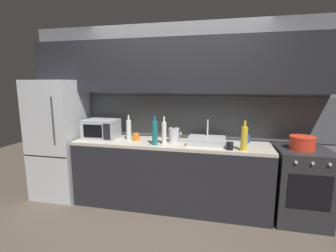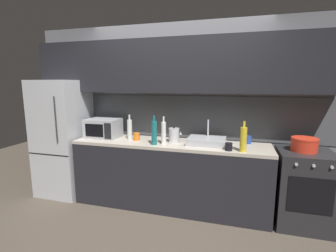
{
  "view_description": "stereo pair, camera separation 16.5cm",
  "coord_description": "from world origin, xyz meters",
  "px_view_note": "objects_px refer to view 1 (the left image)",
  "views": [
    {
      "loc": [
        0.67,
        -2.18,
        1.67
      ],
      "look_at": [
        -0.02,
        0.9,
        1.12
      ],
      "focal_mm": 26.01,
      "sensor_mm": 36.0,
      "label": 1
    },
    {
      "loc": [
        0.83,
        -2.14,
        1.67
      ],
      "look_at": [
        -0.02,
        0.9,
        1.12
      ],
      "focal_mm": 26.01,
      "sensor_mm": 36.0,
      "label": 2
    }
  ],
  "objects_px": {
    "refrigerator": "(60,139)",
    "wine_bottle_white": "(164,133)",
    "wine_bottle_clear": "(129,129)",
    "kettle": "(174,135)",
    "cooking_pot": "(302,143)",
    "wine_bottle_yellow": "(244,138)",
    "microwave": "(101,129)",
    "mug_dark": "(230,146)",
    "mug_orange": "(136,137)",
    "wine_bottle_teal": "(155,133)",
    "oven_range": "(301,185)",
    "mug_blue": "(247,139)"
  },
  "relations": [
    {
      "from": "refrigerator",
      "to": "wine_bottle_white",
      "type": "relative_size",
      "value": 4.78
    },
    {
      "from": "wine_bottle_clear",
      "to": "kettle",
      "type": "bearing_deg",
      "value": 0.04
    },
    {
      "from": "kettle",
      "to": "cooking_pot",
      "type": "distance_m",
      "value": 1.55
    },
    {
      "from": "wine_bottle_yellow",
      "to": "cooking_pot",
      "type": "bearing_deg",
      "value": 17.52
    },
    {
      "from": "microwave",
      "to": "mug_dark",
      "type": "distance_m",
      "value": 1.78
    },
    {
      "from": "kettle",
      "to": "wine_bottle_white",
      "type": "distance_m",
      "value": 0.18
    },
    {
      "from": "wine_bottle_yellow",
      "to": "wine_bottle_white",
      "type": "xyz_separation_m",
      "value": [
        -0.98,
        0.09,
        0.0
      ]
    },
    {
      "from": "microwave",
      "to": "mug_orange",
      "type": "xyz_separation_m",
      "value": [
        0.53,
        -0.03,
        -0.09
      ]
    },
    {
      "from": "kettle",
      "to": "wine_bottle_teal",
      "type": "xyz_separation_m",
      "value": [
        -0.21,
        -0.21,
        0.06
      ]
    },
    {
      "from": "refrigerator",
      "to": "oven_range",
      "type": "xyz_separation_m",
      "value": [
        3.31,
        -0.0,
        -0.41
      ]
    },
    {
      "from": "wine_bottle_yellow",
      "to": "wine_bottle_white",
      "type": "relative_size",
      "value": 0.98
    },
    {
      "from": "mug_orange",
      "to": "mug_dark",
      "type": "relative_size",
      "value": 1.09
    },
    {
      "from": "kettle",
      "to": "mug_blue",
      "type": "distance_m",
      "value": 0.97
    },
    {
      "from": "wine_bottle_white",
      "to": "mug_dark",
      "type": "distance_m",
      "value": 0.83
    },
    {
      "from": "wine_bottle_white",
      "to": "mug_dark",
      "type": "relative_size",
      "value": 3.94
    },
    {
      "from": "kettle",
      "to": "wine_bottle_clear",
      "type": "relative_size",
      "value": 0.61
    },
    {
      "from": "wine_bottle_yellow",
      "to": "wine_bottle_clear",
      "type": "bearing_deg",
      "value": 171.15
    },
    {
      "from": "kettle",
      "to": "oven_range",
      "type": "bearing_deg",
      "value": -0.84
    },
    {
      "from": "wine_bottle_clear",
      "to": "mug_orange",
      "type": "xyz_separation_m",
      "value": [
        0.11,
        -0.03,
        -0.09
      ]
    },
    {
      "from": "microwave",
      "to": "wine_bottle_yellow",
      "type": "xyz_separation_m",
      "value": [
        1.92,
        -0.23,
        0.01
      ]
    },
    {
      "from": "oven_range",
      "to": "mug_orange",
      "type": "xyz_separation_m",
      "value": [
        -2.11,
        -0.01,
        0.5
      ]
    },
    {
      "from": "microwave",
      "to": "wine_bottle_clear",
      "type": "relative_size",
      "value": 1.33
    },
    {
      "from": "wine_bottle_yellow",
      "to": "mug_orange",
      "type": "height_order",
      "value": "wine_bottle_yellow"
    },
    {
      "from": "mug_blue",
      "to": "cooking_pot",
      "type": "bearing_deg",
      "value": -18.23
    },
    {
      "from": "wine_bottle_white",
      "to": "wine_bottle_clear",
      "type": "xyz_separation_m",
      "value": [
        -0.54,
        0.14,
        -0.01
      ]
    },
    {
      "from": "wine_bottle_teal",
      "to": "mug_blue",
      "type": "bearing_deg",
      "value": 18.35
    },
    {
      "from": "mug_blue",
      "to": "cooking_pot",
      "type": "xyz_separation_m",
      "value": [
        0.61,
        -0.2,
        0.03
      ]
    },
    {
      "from": "cooking_pot",
      "to": "wine_bottle_white",
      "type": "bearing_deg",
      "value": -175.77
    },
    {
      "from": "mug_blue",
      "to": "wine_bottle_clear",
      "type": "bearing_deg",
      "value": -173.58
    },
    {
      "from": "microwave",
      "to": "wine_bottle_teal",
      "type": "relative_size",
      "value": 1.23
    },
    {
      "from": "wine_bottle_yellow",
      "to": "mug_blue",
      "type": "distance_m",
      "value": 0.43
    },
    {
      "from": "mug_dark",
      "to": "wine_bottle_clear",
      "type": "bearing_deg",
      "value": 170.37
    },
    {
      "from": "refrigerator",
      "to": "microwave",
      "type": "xyz_separation_m",
      "value": [
        0.68,
        0.02,
        0.18
      ]
    },
    {
      "from": "kettle",
      "to": "mug_blue",
      "type": "height_order",
      "value": "kettle"
    },
    {
      "from": "mug_blue",
      "to": "mug_dark",
      "type": "relative_size",
      "value": 1.11
    },
    {
      "from": "kettle",
      "to": "mug_dark",
      "type": "distance_m",
      "value": 0.75
    },
    {
      "from": "microwave",
      "to": "mug_dark",
      "type": "bearing_deg",
      "value": -7.32
    },
    {
      "from": "oven_range",
      "to": "wine_bottle_teal",
      "type": "xyz_separation_m",
      "value": [
        -1.79,
        -0.18,
        0.61
      ]
    },
    {
      "from": "wine_bottle_white",
      "to": "mug_blue",
      "type": "relative_size",
      "value": 3.54
    },
    {
      "from": "mug_blue",
      "to": "mug_dark",
      "type": "height_order",
      "value": "mug_blue"
    },
    {
      "from": "cooking_pot",
      "to": "microwave",
      "type": "bearing_deg",
      "value": 179.6
    },
    {
      "from": "kettle",
      "to": "mug_orange",
      "type": "bearing_deg",
      "value": -176.84
    },
    {
      "from": "mug_dark",
      "to": "cooking_pot",
      "type": "distance_m",
      "value": 0.86
    },
    {
      "from": "cooking_pot",
      "to": "mug_blue",
      "type": "bearing_deg",
      "value": 161.77
    },
    {
      "from": "wine_bottle_white",
      "to": "mug_orange",
      "type": "bearing_deg",
      "value": 164.77
    },
    {
      "from": "wine_bottle_teal",
      "to": "mug_dark",
      "type": "relative_size",
      "value": 4.11
    },
    {
      "from": "kettle",
      "to": "mug_orange",
      "type": "distance_m",
      "value": 0.53
    },
    {
      "from": "refrigerator",
      "to": "wine_bottle_clear",
      "type": "height_order",
      "value": "refrigerator"
    },
    {
      "from": "refrigerator",
      "to": "wine_bottle_teal",
      "type": "relative_size",
      "value": 4.59
    },
    {
      "from": "refrigerator",
      "to": "wine_bottle_clear",
      "type": "relative_size",
      "value": 4.97
    }
  ]
}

